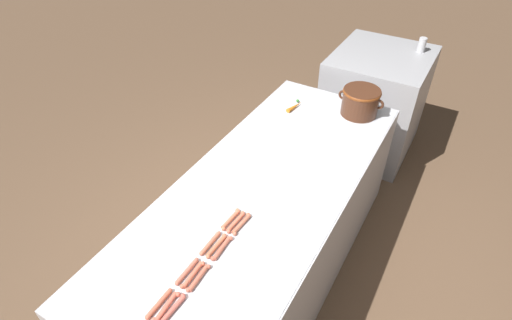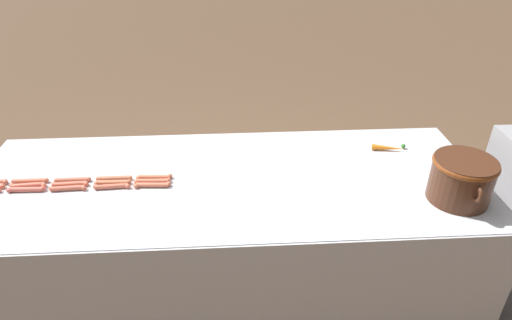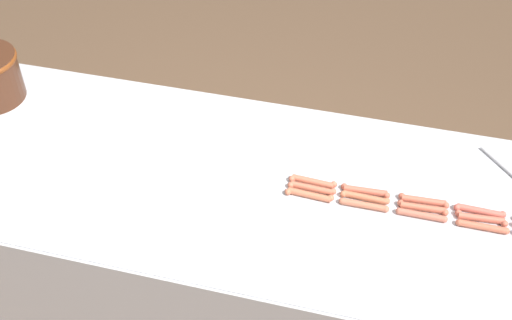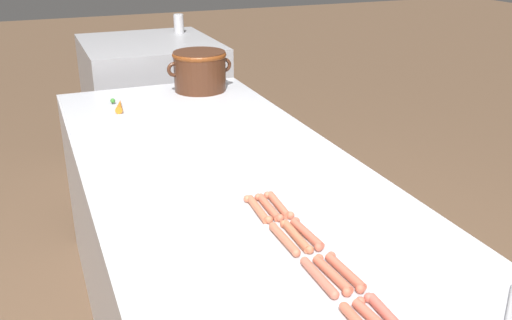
# 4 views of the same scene
# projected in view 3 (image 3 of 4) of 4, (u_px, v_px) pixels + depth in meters

# --- Properties ---
(ground_plane) EXTENTS (20.00, 20.00, 0.00)m
(ground_plane) POSITION_uv_depth(u_px,v_px,m) (223.00, 316.00, 2.83)
(ground_plane) COLOR brown
(griddle_counter) EXTENTS (0.94, 2.40, 0.85)m
(griddle_counter) POSITION_uv_depth(u_px,v_px,m) (219.00, 254.00, 2.55)
(griddle_counter) COLOR #BCBCC1
(griddle_counter) RESTS_ON ground_plane
(hot_dog_1) EXTENTS (0.02, 0.17, 0.02)m
(hot_dog_1) POSITION_uv_depth(u_px,v_px,m) (482.00, 227.00, 2.07)
(hot_dog_1) COLOR #CF684D
(hot_dog_1) RESTS_ON griddle_counter
(hot_dog_2) EXTENTS (0.02, 0.17, 0.02)m
(hot_dog_2) POSITION_uv_depth(u_px,v_px,m) (421.00, 215.00, 2.11)
(hot_dog_2) COLOR #CB6C55
(hot_dog_2) RESTS_ON griddle_counter
(hot_dog_3) EXTENTS (0.02, 0.17, 0.02)m
(hot_dog_3) POSITION_uv_depth(u_px,v_px,m) (364.00, 205.00, 2.14)
(hot_dog_3) COLOR #CA7052
(hot_dog_3) RESTS_ON griddle_counter
(hot_dog_4) EXTENTS (0.03, 0.17, 0.02)m
(hot_dog_4) POSITION_uv_depth(u_px,v_px,m) (309.00, 195.00, 2.17)
(hot_dog_4) COLOR #D57251
(hot_dog_4) RESTS_ON griddle_counter
(hot_dog_6) EXTENTS (0.03, 0.17, 0.02)m
(hot_dog_6) POSITION_uv_depth(u_px,v_px,m) (481.00, 218.00, 2.10)
(hot_dog_6) COLOR #D76952
(hot_dog_6) RESTS_ON griddle_counter
(hot_dog_7) EXTENTS (0.03, 0.17, 0.02)m
(hot_dog_7) POSITION_uv_depth(u_px,v_px,m) (423.00, 208.00, 2.13)
(hot_dog_7) COLOR #D56A4E
(hot_dog_7) RESTS_ON griddle_counter
(hot_dog_8) EXTENTS (0.03, 0.17, 0.02)m
(hot_dog_8) POSITION_uv_depth(u_px,v_px,m) (365.00, 197.00, 2.17)
(hot_dog_8) COLOR #CD714E
(hot_dog_8) RESTS_ON griddle_counter
(hot_dog_9) EXTENTS (0.03, 0.17, 0.02)m
(hot_dog_9) POSITION_uv_depth(u_px,v_px,m) (312.00, 188.00, 2.20)
(hot_dog_9) COLOR #D26D50
(hot_dog_9) RESTS_ON griddle_counter
(hot_dog_11) EXTENTS (0.03, 0.17, 0.02)m
(hot_dog_11) POSITION_uv_depth(u_px,v_px,m) (480.00, 211.00, 2.12)
(hot_dog_11) COLOR #D76555
(hot_dog_11) RESTS_ON griddle_counter
(hot_dog_12) EXTENTS (0.03, 0.17, 0.02)m
(hot_dog_12) POSITION_uv_depth(u_px,v_px,m) (424.00, 201.00, 2.15)
(hot_dog_12) COLOR #D0664E
(hot_dog_12) RESTS_ON griddle_counter
(hot_dog_13) EXTENTS (0.03, 0.17, 0.02)m
(hot_dog_13) POSITION_uv_depth(u_px,v_px,m) (365.00, 191.00, 2.19)
(hot_dog_13) COLOR #CE664E
(hot_dog_13) RESTS_ON griddle_counter
(hot_dog_14) EXTENTS (0.03, 0.17, 0.02)m
(hot_dog_14) POSITION_uv_depth(u_px,v_px,m) (313.00, 182.00, 2.22)
(hot_dog_14) COLOR #D26E51
(hot_dog_14) RESTS_ON griddle_counter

